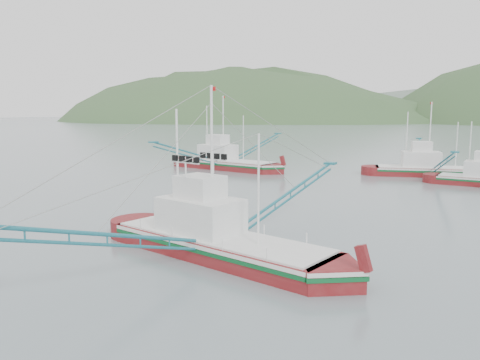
% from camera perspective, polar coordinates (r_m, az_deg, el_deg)
% --- Properties ---
extents(ground, '(1200.00, 1200.00, 0.00)m').
position_cam_1_polar(ground, '(31.94, -4.76, -7.10)').
color(ground, slate).
rests_on(ground, ground).
extents(main_boat, '(15.18, 26.16, 10.76)m').
position_cam_1_polar(main_boat, '(27.68, -2.89, -5.26)').
color(main_boat, maroon).
rests_on(main_boat, ground).
extents(bg_boat_far, '(14.84, 25.61, 10.52)m').
position_cam_1_polar(bg_boat_far, '(66.83, 22.25, 2.05)').
color(bg_boat_far, maroon).
rests_on(bg_boat_far, ground).
extents(bg_boat_left, '(16.38, 28.46, 11.63)m').
position_cam_1_polar(bg_boat_left, '(69.57, -1.82, 2.98)').
color(bg_boat_left, maroon).
rests_on(bg_boat_left, ground).
extents(headland_left, '(448.00, 308.00, 210.00)m').
position_cam_1_polar(headland_left, '(433.28, -0.89, 7.22)').
color(headland_left, '#325129').
rests_on(headland_left, ground).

